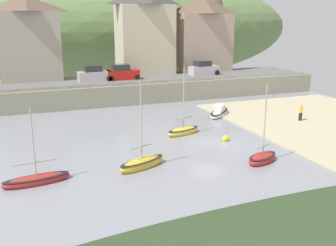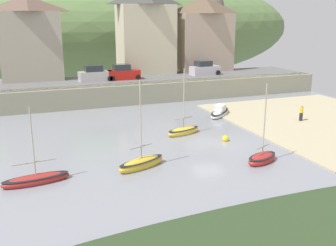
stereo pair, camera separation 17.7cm
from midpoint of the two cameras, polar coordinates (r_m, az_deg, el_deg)
The scene contains 17 objects.
ground at distance 25.90m, azimuth 18.50°, elevation -8.22°, with size 48.00×41.00×0.61m.
quay_seawall at distance 48.17m, azimuth -3.29°, elevation 4.74°, with size 48.00×9.40×2.40m.
hillside_backdrop at distance 85.15m, azimuth -7.84°, elevation 13.60°, with size 80.00×44.00×22.45m.
waterfront_building_left at distance 52.97m, azimuth -19.49°, elevation 11.71°, with size 7.60×6.04×10.32m.
waterfront_building_centre at distance 55.53m, azimuth -3.19°, elevation 13.37°, with size 7.77×5.19×11.65m.
waterfront_building_right at distance 58.90m, azimuth 5.38°, elevation 12.90°, with size 8.20×4.76×10.55m.
church_with_spire at distance 64.11m, azimuth 6.94°, elevation 15.17°, with size 3.00×3.00×15.00m.
sailboat_white_hull at distance 34.79m, azimuth 2.43°, elevation -1.17°, with size 3.53×1.99×6.08m.
rowboat_small_beached at distance 27.20m, azimuth -3.72°, elevation -5.91°, with size 3.90×2.38×6.35m.
fishing_boat_green at distance 41.90m, azimuth 7.69°, elevation 1.56°, with size 4.18×4.25×1.26m.
sailboat_tall_mast at distance 29.00m, azimuth 13.78°, elevation -5.03°, with size 3.18×2.33×5.92m.
sailboat_far_left at distance 26.08m, azimuth -18.56°, elevation -7.82°, with size 4.30×1.63×5.10m.
parked_car_near_slipway at distance 49.66m, azimuth -10.52°, elevation 6.99°, with size 4.21×1.99×1.95m.
parked_car_by_wall at distance 50.41m, azimuth -6.48°, elevation 7.27°, with size 4.13×1.82×1.95m.
parked_car_end_of_row at distance 54.38m, azimuth 5.46°, elevation 7.88°, with size 4.23×2.05×1.95m.
person_on_slipway at distance 40.99m, azimuth 19.05°, elevation 1.52°, with size 0.34×0.34×1.62m.
mooring_buoy at distance 33.31m, azimuth 8.56°, elevation -2.31°, with size 0.58×0.58×0.58m.
Camera 2 is at (-14.09, -27.72, 10.13)m, focal length 41.65 mm.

